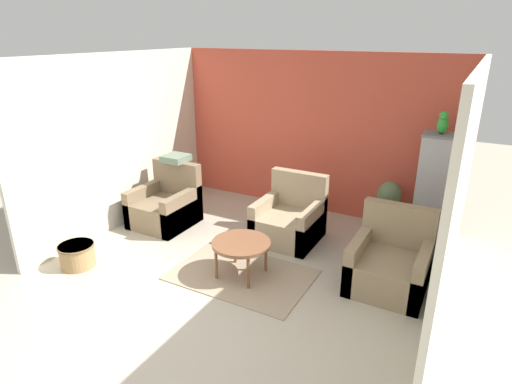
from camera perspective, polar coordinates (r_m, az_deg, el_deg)
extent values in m
plane|color=#B2A893|center=(4.47, -11.84, -17.99)|extent=(20.00, 20.00, 0.00)
cube|color=#C64C38|center=(6.85, 7.50, 7.74)|extent=(4.61, 0.06, 2.50)
cube|color=beige|center=(6.59, -17.77, 6.41)|extent=(0.06, 3.64, 2.50)
cube|color=beige|center=(4.64, 25.48, -0.42)|extent=(0.06, 3.64, 2.50)
cube|color=gray|center=(5.25, -1.94, -10.96)|extent=(1.64, 1.10, 0.01)
cylinder|color=brown|center=(5.04, -2.00, -6.85)|extent=(0.69, 0.69, 0.04)
cylinder|color=brown|center=(5.10, -5.33, -9.52)|extent=(0.04, 0.04, 0.41)
cylinder|color=brown|center=(4.90, -1.06, -10.77)|extent=(0.04, 0.04, 0.41)
cylinder|color=brown|center=(5.41, -2.78, -7.53)|extent=(0.04, 0.04, 0.41)
cylinder|color=brown|center=(5.22, 1.31, -8.61)|extent=(0.04, 0.04, 0.41)
cube|color=#7A664C|center=(6.60, -12.14, -2.68)|extent=(0.83, 0.85, 0.39)
cube|color=#7A664C|center=(6.70, -10.47, 1.92)|extent=(0.83, 0.14, 0.51)
cube|color=#7A664C|center=(6.79, -14.48, -1.39)|extent=(0.12, 0.85, 0.57)
cube|color=#7A664C|center=(6.36, -9.77, -2.56)|extent=(0.12, 0.85, 0.57)
cube|color=#8E7A5B|center=(5.14, 17.20, -10.27)|extent=(0.83, 0.85, 0.39)
cube|color=#8E7A5B|center=(5.25, 18.55, -4.18)|extent=(0.83, 0.14, 0.51)
cube|color=#8E7A5B|center=(5.16, 13.45, -8.62)|extent=(0.12, 0.85, 0.57)
cube|color=#8E7A5B|center=(5.06, 21.26, -10.15)|extent=(0.12, 0.85, 0.57)
cube|color=#9E896B|center=(6.00, 4.28, -4.67)|extent=(0.83, 0.85, 0.39)
cube|color=#9E896B|center=(6.13, 5.78, 0.41)|extent=(0.83, 0.14, 0.51)
cube|color=#9E896B|center=(6.11, 1.29, -3.24)|extent=(0.12, 0.85, 0.57)
cube|color=#9E896B|center=(5.85, 7.46, -4.56)|extent=(0.12, 0.85, 0.57)
cube|color=slate|center=(6.37, 21.58, -5.98)|extent=(0.45, 0.45, 0.12)
cube|color=#A8A8AD|center=(6.09, 22.51, 0.47)|extent=(0.40, 0.40, 1.40)
cube|color=slate|center=(5.90, 23.46, 7.02)|extent=(0.42, 0.42, 0.03)
ellipsoid|color=green|center=(5.87, 23.63, 8.17)|extent=(0.13, 0.17, 0.21)
sphere|color=green|center=(5.83, 23.77, 9.28)|extent=(0.11, 0.11, 0.11)
cone|color=gold|center=(5.78, 23.70, 9.12)|extent=(0.05, 0.05, 0.05)
cone|color=green|center=(5.95, 23.68, 8.10)|extent=(0.07, 0.14, 0.18)
cylinder|color=brown|center=(6.56, 16.95, -4.08)|extent=(0.27, 0.27, 0.22)
cylinder|color=brown|center=(6.47, 17.17, -2.12)|extent=(0.03, 0.03, 0.26)
sphere|color=#566B47|center=(6.38, 17.40, -0.09)|extent=(0.33, 0.33, 0.33)
sphere|color=#566B47|center=(6.45, 16.64, -0.34)|extent=(0.20, 0.20, 0.20)
sphere|color=#566B47|center=(6.36, 18.03, -0.63)|extent=(0.18, 0.18, 0.18)
cylinder|color=#A37F51|center=(5.81, -22.73, -7.79)|extent=(0.42, 0.42, 0.29)
cylinder|color=brown|center=(5.76, -22.91, -6.62)|extent=(0.44, 0.44, 0.02)
cube|color=slate|center=(6.61, -10.64, 4.45)|extent=(0.35, 0.35, 0.10)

